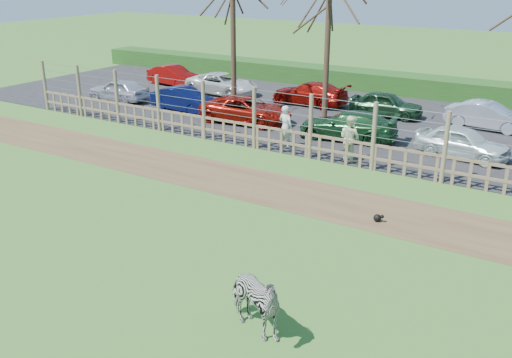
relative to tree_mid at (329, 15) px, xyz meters
The scene contains 20 objects.
ground 14.49m from the tree_mid, 81.57° to the right, with size 120.00×120.00×0.00m, color #588D37.
dirt_strip 10.42m from the tree_mid, 77.47° to the right, with size 34.00×2.80×0.01m, color brown.
asphalt 5.34m from the tree_mid, 26.57° to the left, with size 44.00×13.00×0.04m, color #232326.
hedge 9.31m from the tree_mid, 75.96° to the left, with size 46.00×2.00×1.10m, color #1E4716.
fence 7.12m from the tree_mid, 70.02° to the right, with size 30.16×0.16×2.50m.
tree_mid is the anchor object (origin of this frame).
zebra 17.63m from the tree_mid, 69.34° to the right, with size 0.78×1.70×1.44m, color gray.
visitor_a 6.27m from the tree_mid, 83.40° to the right, with size 0.63×0.41×1.72m, color beige.
visitor_b 7.22m from the tree_mid, 55.83° to the right, with size 0.84×0.65×1.72m, color beige.
crow 12.45m from the tree_mid, 56.89° to the right, with size 0.31×0.23×0.25m.
car_0 12.23m from the tree_mid, 169.28° to the right, with size 1.42×3.52×1.20m, color silver.
car_1 8.27m from the tree_mid, 162.46° to the right, with size 1.27×3.64×1.20m, color #091043.
car_2 5.65m from the tree_mid, 141.04° to the right, with size 1.99×4.32×1.20m, color maroon.
car_3 5.37m from the tree_mid, 47.46° to the right, with size 1.68×4.13×1.20m, color #1A4623.
car_4 8.45m from the tree_mid, 19.23° to the right, with size 1.42×3.52×1.20m, color silver.
car_7 12.55m from the tree_mid, 166.47° to the left, with size 1.27×3.64×1.20m, color #980B09.
car_8 8.87m from the tree_mid, 163.44° to the left, with size 1.99×4.32×1.20m, color white.
car_9 5.34m from the tree_mid, 129.37° to the left, with size 1.68×4.13×1.20m, color #960E09.
car_10 5.26m from the tree_mid, 44.08° to the left, with size 1.42×3.52×1.20m, color #1D4225.
car_11 8.45m from the tree_mid, 19.28° to the left, with size 1.27×3.64×1.20m, color #AEB6C9.
Camera 1 is at (9.20, -10.70, 6.90)m, focal length 40.00 mm.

